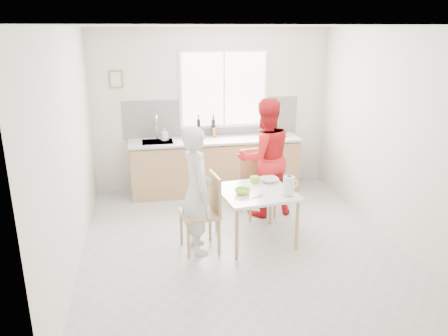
% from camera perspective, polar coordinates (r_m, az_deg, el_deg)
% --- Properties ---
extents(ground, '(4.50, 4.50, 0.00)m').
position_cam_1_polar(ground, '(5.79, 2.17, -9.76)').
color(ground, '#B7B7B2').
rests_on(ground, ground).
extents(room_shell, '(4.50, 4.50, 4.50)m').
position_cam_1_polar(room_shell, '(5.23, 2.38, 6.42)').
color(room_shell, silver).
rests_on(room_shell, ground).
extents(window, '(1.50, 0.06, 1.30)m').
position_cam_1_polar(window, '(7.42, -0.01, 10.25)').
color(window, white).
rests_on(window, room_shell).
extents(backsplash, '(3.00, 0.02, 0.65)m').
position_cam_1_polar(backsplash, '(7.47, -1.55, 6.61)').
color(backsplash, white).
rests_on(backsplash, room_shell).
extents(picture_frame, '(0.22, 0.03, 0.28)m').
position_cam_1_polar(picture_frame, '(7.28, -13.95, 11.18)').
color(picture_frame, '#589A46').
rests_on(picture_frame, room_shell).
extents(kitchen_counter, '(2.84, 0.64, 1.37)m').
position_cam_1_polar(kitchen_counter, '(7.40, -1.17, 0.03)').
color(kitchen_counter, tan).
rests_on(kitchen_counter, ground).
extents(dining_table, '(1.02, 1.02, 0.70)m').
position_cam_1_polar(dining_table, '(5.61, 4.15, -3.67)').
color(dining_table, white).
rests_on(dining_table, ground).
extents(chair_left, '(0.51, 0.51, 0.98)m').
position_cam_1_polar(chair_left, '(5.44, -2.50, -5.35)').
color(chair_left, tan).
rests_on(chair_left, ground).
extents(chair_far, '(0.51, 0.51, 0.98)m').
position_cam_1_polar(chair_far, '(6.48, 4.23, -1.49)').
color(chair_far, tan).
rests_on(chair_far, ground).
extents(person_white, '(0.45, 0.63, 1.59)m').
position_cam_1_polar(person_white, '(5.32, -3.55, -2.93)').
color(person_white, silver).
rests_on(person_white, ground).
extents(person_red, '(0.93, 0.77, 1.74)m').
position_cam_1_polar(person_red, '(6.39, 5.33, 1.32)').
color(person_red, red).
rests_on(person_red, ground).
extents(bowl_green, '(0.23, 0.23, 0.06)m').
position_cam_1_polar(bowl_green, '(5.46, 2.43, -3.09)').
color(bowl_green, '#95D130').
rests_on(bowl_green, dining_table).
extents(bowl_white, '(0.27, 0.27, 0.06)m').
position_cam_1_polar(bowl_white, '(5.91, 5.95, -1.56)').
color(bowl_white, silver).
rests_on(bowl_white, dining_table).
extents(milk_jug, '(0.20, 0.14, 0.25)m').
position_cam_1_polar(milk_jug, '(5.43, 8.49, -2.23)').
color(milk_jug, white).
rests_on(milk_jug, dining_table).
extents(green_box, '(0.11, 0.11, 0.09)m').
position_cam_1_polar(green_box, '(5.85, 4.04, -1.53)').
color(green_box, '#93CB2E').
rests_on(green_box, dining_table).
extents(spoon, '(0.15, 0.08, 0.01)m').
position_cam_1_polar(spoon, '(5.37, 4.27, -3.77)').
color(spoon, '#A5A5AA').
rests_on(spoon, dining_table).
extents(cutting_board, '(0.36, 0.26, 0.01)m').
position_cam_1_polar(cutting_board, '(7.52, 6.83, 4.23)').
color(cutting_board, '#77B62A').
rests_on(cutting_board, kitchen_counter).
extents(wine_bottle_a, '(0.07, 0.07, 0.32)m').
position_cam_1_polar(wine_bottle_a, '(7.34, -3.33, 5.23)').
color(wine_bottle_a, black).
rests_on(wine_bottle_a, kitchen_counter).
extents(wine_bottle_b, '(0.07, 0.07, 0.30)m').
position_cam_1_polar(wine_bottle_b, '(7.41, -1.39, 5.28)').
color(wine_bottle_b, black).
rests_on(wine_bottle_b, kitchen_counter).
extents(jar_amber, '(0.06, 0.06, 0.16)m').
position_cam_1_polar(jar_amber, '(7.34, -1.31, 4.60)').
color(jar_amber, '#985921').
rests_on(jar_amber, kitchen_counter).
extents(soap_bottle, '(0.12, 0.13, 0.21)m').
position_cam_1_polar(soap_bottle, '(7.22, -7.82, 4.44)').
color(soap_bottle, '#999999').
rests_on(soap_bottle, kitchen_counter).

